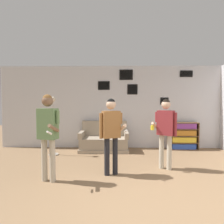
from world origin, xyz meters
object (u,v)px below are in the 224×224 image
floor_lamp (53,125)px  person_player_foreground_center (111,129)px  person_player_foreground_left (48,128)px  person_watcher_holding_cup (166,127)px  bookshelf (183,136)px  couch (104,141)px

floor_lamp → person_player_foreground_center: bearing=-42.0°
person_player_foreground_center → person_player_foreground_left: bearing=-163.0°
person_player_foreground_left → person_watcher_holding_cup: person_player_foreground_left is taller
floor_lamp → person_player_foreground_center: 2.27m
bookshelf → floor_lamp: bearing=-169.1°
couch → person_player_foreground_center: 2.21m
bookshelf → person_watcher_holding_cup: bearing=-118.7°
bookshelf → floor_lamp: floor_lamp is taller
person_watcher_holding_cup → couch: bearing=131.2°
couch → person_watcher_holding_cup: person_watcher_holding_cup is taller
couch → person_player_foreground_center: size_ratio=0.94×
couch → bookshelf: couch is taller
person_player_foreground_left → person_player_foreground_center: 1.25m
person_watcher_holding_cup → floor_lamp: bearing=158.6°
person_watcher_holding_cup → person_player_foreground_center: bearing=-162.8°
floor_lamp → person_watcher_holding_cup: (2.91, -1.14, 0.09)m
person_player_foreground_center → floor_lamp: bearing=138.0°
floor_lamp → person_player_foreground_left: size_ratio=1.00×
person_player_foreground_left → person_player_foreground_center: (1.20, 0.37, -0.06)m
couch → floor_lamp: floor_lamp is taller
bookshelf → floor_lamp: 4.05m
couch → floor_lamp: size_ratio=0.90×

